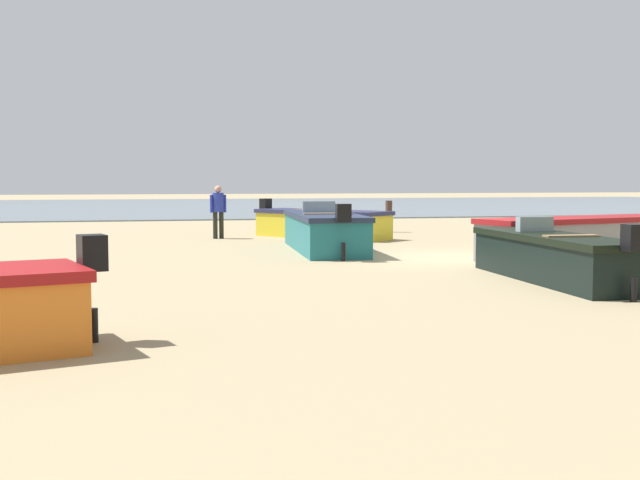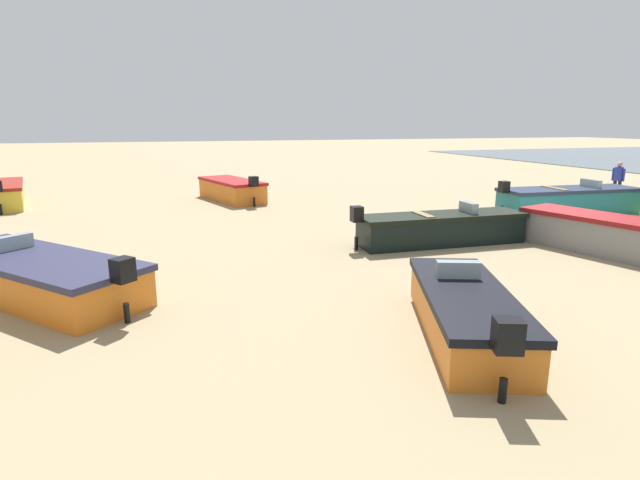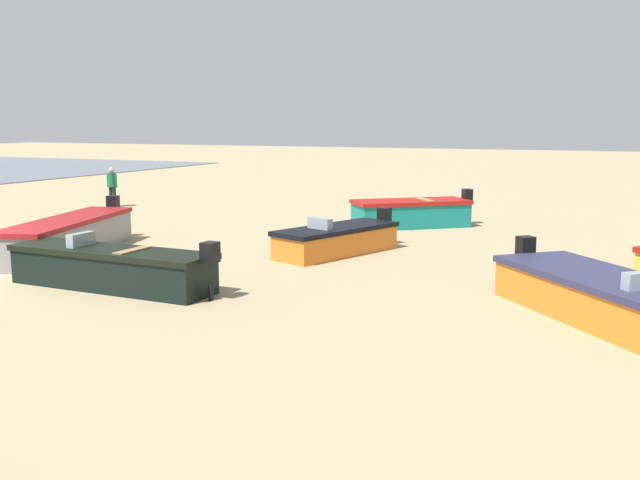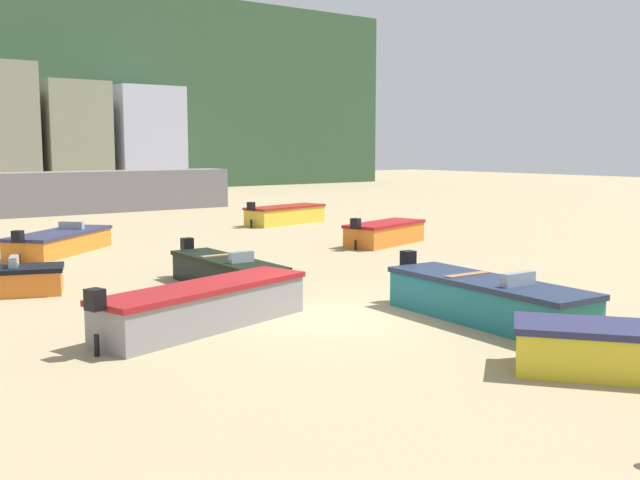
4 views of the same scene
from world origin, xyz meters
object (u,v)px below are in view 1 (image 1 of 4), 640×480
(boat_black_6, at_px, (555,257))
(mooring_post_near_water, at_px, (389,216))
(beach_walker_foreground, at_px, (218,207))
(boat_grey_7, at_px, (580,237))
(boat_yellow_8, at_px, (322,224))
(boat_teal_3, at_px, (324,231))

(boat_black_6, height_order, mooring_post_near_water, boat_black_6)
(mooring_post_near_water, height_order, beach_walker_foreground, beach_walker_foreground)
(beach_walker_foreground, bearing_deg, boat_grey_7, 116.75)
(boat_black_6, distance_m, boat_grey_7, 4.48)
(boat_grey_7, distance_m, boat_yellow_8, 8.77)
(boat_black_6, bearing_deg, mooring_post_near_water, 86.93)
(boat_yellow_8, relative_size, mooring_post_near_water, 4.06)
(boat_grey_7, relative_size, boat_yellow_8, 1.26)
(boat_yellow_8, bearing_deg, boat_grey_7, 81.65)
(boat_black_6, distance_m, mooring_post_near_water, 13.34)
(boat_black_6, height_order, boat_yellow_8, boat_yellow_8)
(boat_teal_3, xyz_separation_m, boat_yellow_8, (-0.90, -4.38, -0.05))
(boat_black_6, xyz_separation_m, mooring_post_near_water, (-1.04, -13.30, 0.11))
(boat_black_6, bearing_deg, beach_walker_foreground, 114.52)
(boat_black_6, bearing_deg, boat_yellow_8, 100.42)
(boat_yellow_8, distance_m, mooring_post_near_water, 3.51)
(boat_teal_3, relative_size, boat_grey_7, 0.99)
(boat_teal_3, height_order, boat_black_6, boat_teal_3)
(boat_yellow_8, height_order, mooring_post_near_water, boat_yellow_8)
(beach_walker_foreground, bearing_deg, mooring_post_near_water, 179.31)
(boat_black_6, relative_size, beach_walker_foreground, 3.07)
(boat_grey_7, height_order, boat_yellow_8, boat_grey_7)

